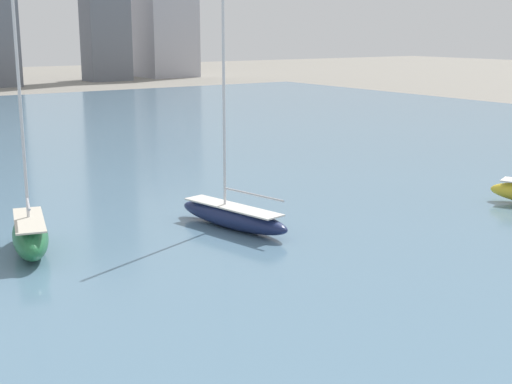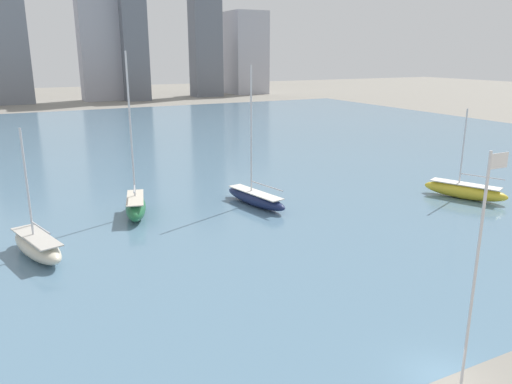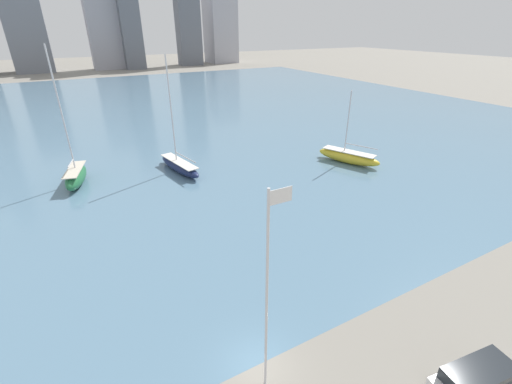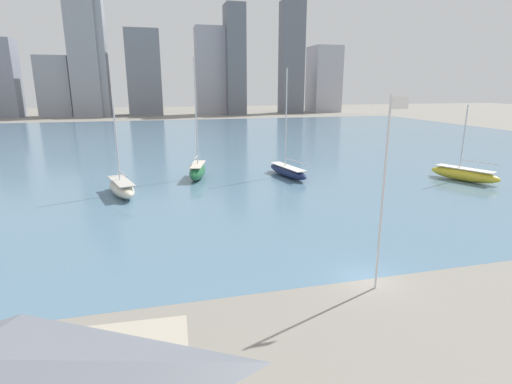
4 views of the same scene
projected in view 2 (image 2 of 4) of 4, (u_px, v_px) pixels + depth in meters
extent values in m
plane|color=gray|center=(442.00, 378.00, 25.97)|extent=(500.00, 500.00, 0.00)
cube|color=slate|center=(128.00, 151.00, 86.03)|extent=(180.00, 140.00, 0.00)
cylinder|color=silver|center=(474.00, 280.00, 23.23)|extent=(0.14, 0.14, 12.27)
cube|color=white|center=(499.00, 161.00, 21.98)|extent=(1.10, 0.03, 0.70)
cube|color=slate|center=(3.00, 46.00, 162.50)|extent=(14.65, 15.51, 36.96)
cube|color=#9E9EA8|center=(101.00, 43.00, 172.52)|extent=(14.64, 9.24, 38.90)
cube|color=slate|center=(132.00, 30.00, 172.23)|extent=(8.54, 11.16, 48.13)
cube|color=slate|center=(205.00, 27.00, 187.09)|extent=(10.90, 8.06, 51.27)
cube|color=#A8A8B2|center=(246.00, 53.00, 203.70)|extent=(14.01, 15.51, 32.34)
ellipsoid|color=#19234C|center=(255.00, 199.00, 55.23)|extent=(3.83, 9.95, 1.51)
cube|color=silver|center=(255.00, 193.00, 55.04)|extent=(3.14, 8.16, 0.10)
cube|color=#2D2D33|center=(255.00, 202.00, 55.35)|extent=(0.50, 1.75, 0.68)
cylinder|color=silver|center=(251.00, 130.00, 53.75)|extent=(0.18, 0.18, 13.64)
cylinder|color=silver|center=(267.00, 186.00, 53.28)|extent=(1.18, 5.24, 0.14)
ellipsoid|color=yellow|center=(465.00, 191.00, 57.75)|extent=(5.73, 9.45, 1.78)
cube|color=silver|center=(465.00, 184.00, 57.52)|extent=(4.70, 7.75, 0.10)
cube|color=#2D2D33|center=(464.00, 195.00, 57.88)|extent=(0.83, 1.61, 0.80)
cylinder|color=silver|center=(463.00, 146.00, 56.78)|extent=(0.18, 0.18, 8.56)
cylinder|color=silver|center=(482.00, 177.00, 56.18)|extent=(2.08, 4.45, 0.14)
ellipsoid|color=beige|center=(37.00, 247.00, 41.16)|extent=(4.48, 8.67, 1.82)
cube|color=#BCB7AD|center=(36.00, 237.00, 40.93)|extent=(3.67, 7.11, 0.10)
cube|color=#2D2D33|center=(38.00, 252.00, 41.29)|extent=(0.56, 1.49, 0.82)
cylinder|color=silver|center=(27.00, 183.00, 40.16)|extent=(0.18, 0.18, 8.86)
cylinder|color=silver|center=(40.00, 228.00, 39.69)|extent=(1.19, 3.78, 0.14)
ellipsoid|color=#236B3D|center=(136.00, 207.00, 51.25)|extent=(3.80, 7.61, 2.10)
cube|color=beige|center=(135.00, 198.00, 50.98)|extent=(3.11, 6.24, 0.10)
cube|color=#2D2D33|center=(136.00, 212.00, 51.41)|extent=(0.48, 1.32, 0.95)
cylinder|color=silver|center=(130.00, 126.00, 49.54)|extent=(0.18, 0.18, 14.44)
cylinder|color=silver|center=(134.00, 189.00, 49.88)|extent=(0.84, 2.74, 0.14)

